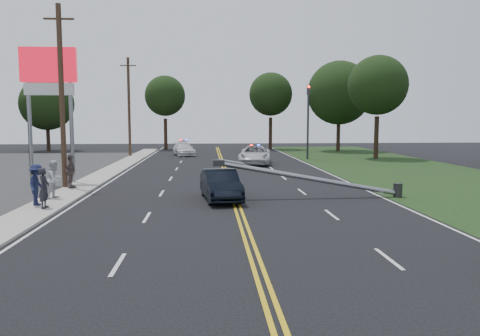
{
  "coord_description": "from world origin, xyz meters",
  "views": [
    {
      "loc": [
        -1.29,
        -14.3,
        3.87
      ],
      "look_at": [
        0.14,
        6.25,
        1.7
      ],
      "focal_mm": 35.0,
      "sensor_mm": 36.0,
      "label": 1
    }
  ],
  "objects": [
    {
      "name": "ground",
      "position": [
        0.0,
        0.0,
        0.0
      ],
      "size": [
        120.0,
        120.0,
        0.0
      ],
      "primitive_type": "plane",
      "color": "black",
      "rests_on": "ground"
    },
    {
      "name": "sidewalk",
      "position": [
        -8.4,
        10.0,
        0.06
      ],
      "size": [
        1.8,
        70.0,
        0.12
      ],
      "primitive_type": "cube",
      "color": "#A8A398",
      "rests_on": "ground"
    },
    {
      "name": "grass_verge",
      "position": [
        13.5,
        10.0,
        0.01
      ],
      "size": [
        12.0,
        80.0,
        0.01
      ],
      "primitive_type": "cube",
      "color": "black",
      "rests_on": "ground"
    },
    {
      "name": "centerline_yellow",
      "position": [
        0.0,
        10.0,
        0.01
      ],
      "size": [
        0.36,
        80.0,
        0.0
      ],
      "primitive_type": "cube",
      "color": "gold",
      "rests_on": "ground"
    },
    {
      "name": "pylon_sign",
      "position": [
        -10.5,
        14.0,
        6.0
      ],
      "size": [
        3.2,
        0.35,
        8.0
      ],
      "color": "gray",
      "rests_on": "ground"
    },
    {
      "name": "traffic_signal",
      "position": [
        8.3,
        30.0,
        4.21
      ],
      "size": [
        0.28,
        0.41,
        7.05
      ],
      "color": "#2D2D30",
      "rests_on": "ground"
    },
    {
      "name": "fallen_streetlight",
      "position": [
        4.19,
        8.0,
        0.92
      ],
      "size": [
        9.36,
        0.44,
        1.91
      ],
      "color": "#2D2D30",
      "rests_on": "ground"
    },
    {
      "name": "utility_pole_mid",
      "position": [
        -9.2,
        12.0,
        5.08
      ],
      "size": [
        1.6,
        0.28,
        10.0
      ],
      "color": "#382619",
      "rests_on": "ground"
    },
    {
      "name": "utility_pole_far",
      "position": [
        -9.2,
        34.0,
        5.08
      ],
      "size": [
        1.6,
        0.28,
        10.0
      ],
      "color": "#382619",
      "rests_on": "ground"
    },
    {
      "name": "tree_5",
      "position": [
        -20.56,
        43.79,
        5.68
      ],
      "size": [
        6.35,
        6.35,
        8.86
      ],
      "color": "black",
      "rests_on": "ground"
    },
    {
      "name": "tree_6",
      "position": [
        -6.61,
        45.65,
        6.74
      ],
      "size": [
        5.08,
        5.08,
        9.3
      ],
      "color": "black",
      "rests_on": "ground"
    },
    {
      "name": "tree_7",
      "position": [
        6.73,
        45.06,
        6.96
      ],
      "size": [
        5.47,
        5.47,
        9.72
      ],
      "color": "black",
      "rests_on": "ground"
    },
    {
      "name": "tree_8",
      "position": [
        14.42,
        41.07,
        6.96
      ],
      "size": [
        7.58,
        7.58,
        10.76
      ],
      "color": "black",
      "rests_on": "ground"
    },
    {
      "name": "tree_9",
      "position": [
        15.13,
        30.26,
        7.08
      ],
      "size": [
        5.72,
        5.72,
        9.97
      ],
      "color": "black",
      "rests_on": "ground"
    },
    {
      "name": "crashed_sedan",
      "position": [
        -0.68,
        7.84,
        0.73
      ],
      "size": [
        2.07,
        4.57,
        1.45
      ],
      "primitive_type": "imported",
      "rotation": [
        0.0,
        0.0,
        0.12
      ],
      "color": "black",
      "rests_on": "ground"
    },
    {
      "name": "emergency_a",
      "position": [
        2.75,
        25.37,
        0.78
      ],
      "size": [
        3.34,
        5.94,
        1.57
      ],
      "primitive_type": "imported",
      "rotation": [
        0.0,
        0.0,
        -0.14
      ],
      "color": "silver",
      "rests_on": "ground"
    },
    {
      "name": "emergency_b",
      "position": [
        -3.84,
        35.49,
        0.67
      ],
      "size": [
        2.91,
        4.92,
        1.34
      ],
      "primitive_type": "imported",
      "rotation": [
        0.0,
        0.0,
        0.24
      ],
      "color": "silver",
      "rests_on": "ground"
    },
    {
      "name": "bystander_a",
      "position": [
        -8.16,
        5.64,
        0.98
      ],
      "size": [
        0.41,
        0.63,
        1.73
      ],
      "primitive_type": "imported",
      "rotation": [
        0.0,
        0.0,
        1.57
      ],
      "color": "#222229",
      "rests_on": "sidewalk"
    },
    {
      "name": "bystander_b",
      "position": [
        -8.52,
        8.19,
        1.02
      ],
      "size": [
        0.93,
        1.05,
        1.8
      ],
      "primitive_type": "imported",
      "rotation": [
        0.0,
        0.0,
        1.25
      ],
      "color": "silver",
      "rests_on": "sidewalk"
    },
    {
      "name": "bystander_c",
      "position": [
        -8.71,
        6.38,
        1.02
      ],
      "size": [
        0.68,
        1.17,
        1.8
      ],
      "primitive_type": "imported",
      "rotation": [
        0.0,
        0.0,
        1.56
      ],
      "color": "#181D3D",
      "rests_on": "sidewalk"
    },
    {
      "name": "bystander_d",
      "position": [
        -8.75,
        11.51,
        1.03
      ],
      "size": [
        0.57,
        1.11,
        1.82
      ],
      "primitive_type": "imported",
      "rotation": [
        0.0,
        0.0,
        1.45
      ],
      "color": "#5B4B49",
      "rests_on": "sidewalk"
    }
  ]
}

